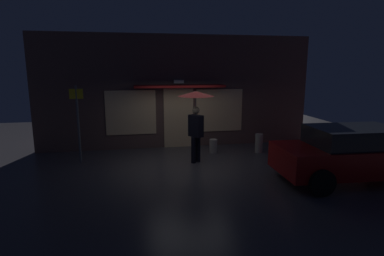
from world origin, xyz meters
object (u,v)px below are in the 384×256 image
at_px(sidewalk_bollard, 213,146).
at_px(sidewalk_bollard_2, 259,143).
at_px(person_with_umbrella, 196,109).
at_px(street_sign_post, 78,120).
at_px(parked_car, 353,153).

xyz_separation_m(sidewalk_bollard, sidewalk_bollard_2, (1.59, -0.26, 0.09)).
relative_size(person_with_umbrella, street_sign_post, 0.93).
relative_size(sidewalk_bollard, sidewalk_bollard_2, 0.72).
distance_m(person_with_umbrella, sidewalk_bollard, 1.94).
xyz_separation_m(parked_car, street_sign_post, (-7.32, 2.97, 0.63)).
height_order(person_with_umbrella, sidewalk_bollard_2, person_with_umbrella).
height_order(person_with_umbrella, street_sign_post, street_sign_post).
bearing_deg(person_with_umbrella, parked_car, 25.09).
bearing_deg(sidewalk_bollard, parked_car, -48.48).
bearing_deg(sidewalk_bollard_2, sidewalk_bollard, 170.83).
bearing_deg(sidewalk_bollard, street_sign_post, -175.69).
xyz_separation_m(parked_car, sidewalk_bollard, (-2.92, 3.30, -0.50)).
distance_m(parked_car, sidewalk_bollard, 4.43).
distance_m(sidewalk_bollard, sidewalk_bollard_2, 1.61).
height_order(parked_car, street_sign_post, street_sign_post).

